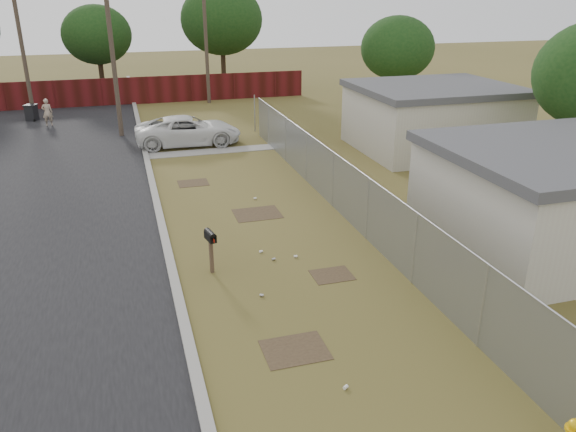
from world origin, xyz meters
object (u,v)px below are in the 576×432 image
object	(u,v)px
mailbox	(210,240)
trash_bin	(31,112)
pedestrian	(47,112)
pickup_truck	(188,131)

from	to	relation	value
mailbox	trash_bin	size ratio (longest dim) A/B	1.31
pedestrian	pickup_truck	bearing A→B (deg)	136.66
pickup_truck	trash_bin	bearing A→B (deg)	46.94
mailbox	trash_bin	xyz separation A→B (m)	(-7.08, 22.27, -0.50)
pickup_truck	trash_bin	world-z (taller)	pickup_truck
mailbox	pedestrian	size ratio (longest dim) A/B	0.81
pickup_truck	pedestrian	xyz separation A→B (m)	(-7.17, 6.52, 0.06)
pedestrian	trash_bin	size ratio (longest dim) A/B	1.63
pickup_truck	pedestrian	bearing A→B (deg)	49.72
pedestrian	trash_bin	xyz separation A→B (m)	(-1.08, 1.74, -0.29)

